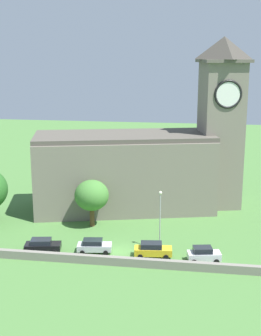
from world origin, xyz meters
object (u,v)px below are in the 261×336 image
(streetlamp_west_mid, at_px, (160,211))
(tree_riverside_west, at_px, (92,196))
(car_yellow, at_px, (153,250))
(car_black, at_px, (42,245))
(car_silver, at_px, (94,246))
(car_white, at_px, (204,254))
(church, at_px, (145,161))

(streetlamp_west_mid, xyz_separation_m, tree_riverside_west, (-10.63, 6.85, -0.47))
(car_yellow, xyz_separation_m, streetlamp_west_mid, (0.65, 2.55, 4.22))
(car_black, height_order, car_silver, car_silver)
(car_black, distance_m, streetlamp_west_mid, 15.79)
(streetlamp_west_mid, bearing_deg, car_yellow, -104.26)
(car_yellow, bearing_deg, streetlamp_west_mid, 75.74)
(car_yellow, relative_size, streetlamp_west_mid, 0.62)
(car_yellow, xyz_separation_m, tree_riverside_west, (-9.99, 9.39, 3.75))
(car_silver, bearing_deg, streetlamp_west_mid, 15.55)
(car_white, xyz_separation_m, tree_riverside_west, (-16.31, 9.85, 3.75))
(car_yellow, bearing_deg, church, 99.82)
(car_white, bearing_deg, church, 116.12)
(car_black, bearing_deg, streetlamp_west_mid, 11.55)
(car_white, relative_size, streetlamp_west_mid, 0.54)
(church, bearing_deg, streetlamp_west_mid, -76.59)
(church, bearing_deg, car_black, -118.92)
(church, bearing_deg, tree_riverside_west, -124.09)
(car_silver, bearing_deg, car_yellow, -1.95)
(car_yellow, height_order, car_white, car_white)
(tree_riverside_west, bearing_deg, car_yellow, -43.25)
(church, distance_m, car_black, 23.61)
(car_yellow, bearing_deg, tree_riverside_west, 136.75)
(car_silver, height_order, car_yellow, car_yellow)
(car_silver, xyz_separation_m, streetlamp_west_mid, (8.23, 2.29, 4.31))
(car_yellow, bearing_deg, car_silver, 178.05)
(streetlamp_west_mid, bearing_deg, church, 103.41)
(church, relative_size, streetlamp_west_mid, 4.42)
(streetlamp_west_mid, bearing_deg, tree_riverside_west, 147.23)
(church, height_order, car_white, church)
(streetlamp_west_mid, height_order, tree_riverside_west, streetlamp_west_mid)
(church, distance_m, streetlamp_west_mid, 17.36)
(streetlamp_west_mid, distance_m, tree_riverside_west, 12.66)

